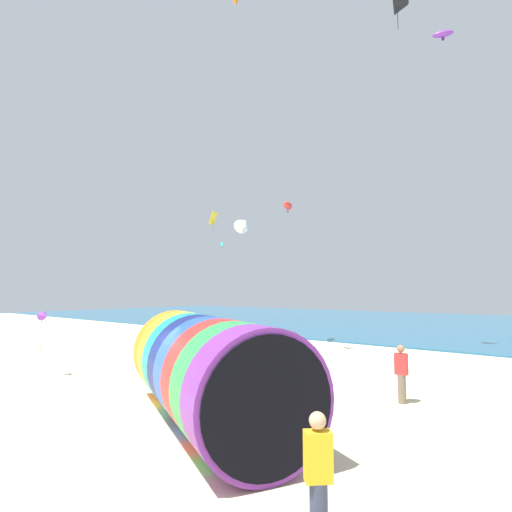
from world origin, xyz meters
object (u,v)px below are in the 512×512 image
Objects in this scene: beach_flag at (44,319)px; bystander_mid_beach at (401,373)px; kite_white_delta at (243,224)px; kite_purple_parafoil at (443,34)px; kite_red_parafoil at (288,206)px; kite_yellow_diamond at (213,218)px; giant_inflatable_tube at (207,370)px; kite_cyan_parafoil at (222,244)px; kite_black_delta at (397,8)px; kite_handler at (318,478)px; bystander_near_water at (152,335)px.

bystander_mid_beach is at bearing 23.57° from beach_flag.
bystander_mid_beach is (14.92, -9.79, -7.50)m from kite_white_delta.
kite_purple_parafoil is 12.83m from kite_red_parafoil.
kite_yellow_diamond reaches higher than beach_flag.
giant_inflatable_tube is 14.88m from kite_cyan_parafoil.
kite_white_delta is 16.28m from kite_black_delta.
bystander_near_water is at bearing 150.38° from kite_handler.
bystander_mid_beach reaches higher than bystander_near_water.
kite_purple_parafoil is 0.69× the size of bystander_near_water.
bystander_near_water is 0.97× the size of bystander_mid_beach.
kite_black_delta is 1.56× the size of kite_purple_parafoil.
kite_red_parafoil reaches higher than kite_white_delta.
kite_purple_parafoil is at bearing 2.70° from kite_white_delta.
kite_handler is at bearing -29.62° from bystander_near_water.
kite_white_delta is 16.82m from kite_purple_parafoil.
kite_handler is 1.04× the size of bystander_near_water.
kite_white_delta reaches higher than kite_yellow_diamond.
kite_yellow_diamond is 16.48m from kite_black_delta.
kite_cyan_parafoil is 0.50× the size of kite_red_parafoil.
giant_inflatable_tube is 9.06m from beach_flag.
giant_inflatable_tube is 5.98m from bystander_mid_beach.
kite_handler is (4.73, -2.49, -0.46)m from giant_inflatable_tube.
kite_yellow_diamond is at bearing 135.12° from giant_inflatable_tube.
kite_purple_parafoil is 19.71m from bystander_mid_beach.
giant_inflatable_tube is 5.36m from kite_handler.
bystander_near_water is 0.66× the size of beach_flag.
kite_cyan_parafoil is at bearing -127.31° from kite_red_parafoil.
kite_white_delta is 16.52m from beach_flag.
kite_red_parafoil is (-11.68, 16.20, 7.99)m from kite_handler.
kite_yellow_diamond is at bearing -156.36° from kite_red_parafoil.
kite_handler is 1.01× the size of bystander_mid_beach.
kite_black_delta is (9.86, 3.89, 13.05)m from kite_cyan_parafoil.
bystander_near_water is (-4.93, -6.76, -8.03)m from kite_red_parafoil.
kite_cyan_parafoil reaches higher than kite_handler.
kite_black_delta is at bearing -3.03° from kite_white_delta.
bystander_mid_beach is at bearing -23.92° from kite_yellow_diamond.
bystander_mid_beach is 0.68× the size of beach_flag.
bystander_near_water is at bearing -148.96° from kite_purple_parafoil.
kite_white_delta is at bearing 100.28° from beach_flag.
kite_purple_parafoil is (14.07, 0.66, 9.19)m from kite_white_delta.
kite_purple_parafoil is (14.01, 3.86, 9.27)m from kite_yellow_diamond.
kite_white_delta is at bearing 89.05° from bystander_near_water.
kite_white_delta reaches higher than giant_inflatable_tube.
giant_inflatable_tube is at bearing -51.62° from kite_white_delta.
bystander_near_water is (-14.20, -8.54, -16.72)m from kite_purple_parafoil.
kite_black_delta is 20.76m from bystander_mid_beach.
kite_cyan_parafoil is 0.30× the size of beach_flag.
giant_inflatable_tube is 20.19m from kite_white_delta.
kite_black_delta is at bearing 30.70° from bystander_near_water.
beach_flag is at bearing -125.71° from kite_purple_parafoil.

